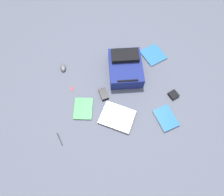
{
  "coord_description": "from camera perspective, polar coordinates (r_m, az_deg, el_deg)",
  "views": [
    {
      "loc": [
        0.19,
        0.72,
        1.7
      ],
      "look_at": [
        0.03,
        -0.03,
        0.02
      ],
      "focal_mm": 30.04,
      "sensor_mm": 36.0,
      "label": 1
    }
  ],
  "objects": [
    {
      "name": "book_blue",
      "position": [
        2.18,
        12.46,
        12.72
      ],
      "size": [
        0.28,
        0.29,
        0.01
      ],
      "color": "silver",
      "rests_on": "ground_plane"
    },
    {
      "name": "ground_plane",
      "position": [
        1.85,
        1.09,
        -1.01
      ],
      "size": [
        4.05,
        4.05,
        0.0
      ],
      "primitive_type": "plane",
      "color": "#4C5160"
    },
    {
      "name": "pen_black",
      "position": [
        1.79,
        -15.61,
        -11.97
      ],
      "size": [
        0.05,
        0.13,
        0.01
      ],
      "primitive_type": "cylinder",
      "rotation": [
        1.57,
        0.0,
        0.3
      ],
      "color": "black",
      "rests_on": "ground_plane"
    },
    {
      "name": "book_manual",
      "position": [
        1.83,
        -8.73,
        -3.2
      ],
      "size": [
        0.22,
        0.26,
        0.02
      ],
      "color": "silver",
      "rests_on": "ground_plane"
    },
    {
      "name": "computer_mouse",
      "position": [
        2.09,
        -14.72,
        8.97
      ],
      "size": [
        0.06,
        0.11,
        0.04
      ],
      "primitive_type": "ellipsoid",
      "rotation": [
        0.0,
        0.0,
        0.04
      ],
      "color": "#4C4C51",
      "rests_on": "ground_plane"
    },
    {
      "name": "laptop",
      "position": [
        1.78,
        1.64,
        -5.85
      ],
      "size": [
        0.39,
        0.36,
        0.03
      ],
      "color": "#929296",
      "rests_on": "ground_plane"
    },
    {
      "name": "book_comic",
      "position": [
        1.85,
        16.05,
        -5.88
      ],
      "size": [
        0.21,
        0.26,
        0.02
      ],
      "color": "silver",
      "rests_on": "ground_plane"
    },
    {
      "name": "power_brick",
      "position": [
        1.87,
        -2.6,
        1.22
      ],
      "size": [
        0.09,
        0.13,
        0.03
      ],
      "primitive_type": "cube",
      "rotation": [
        0.0,
        0.0,
        0.14
      ],
      "color": "black",
      "rests_on": "ground_plane"
    },
    {
      "name": "usb_stick",
      "position": [
        1.95,
        -11.93,
        2.78
      ],
      "size": [
        0.02,
        0.05,
        0.01
      ],
      "primitive_type": "cube",
      "rotation": [
        0.0,
        0.0,
        0.01
      ],
      "color": "#B21919",
      "rests_on": "ground_plane"
    },
    {
      "name": "backpack",
      "position": [
        1.96,
        4.09,
        9.33
      ],
      "size": [
        0.39,
        0.46,
        0.18
      ],
      "color": "navy",
      "rests_on": "ground_plane"
    },
    {
      "name": "earbud_pouch",
      "position": [
        1.96,
        18.18,
        0.93
      ],
      "size": [
        0.11,
        0.11,
        0.03
      ],
      "primitive_type": "cube",
      "rotation": [
        0.0,
        0.0,
        0.33
      ],
      "color": "black",
      "rests_on": "ground_plane"
    }
  ]
}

